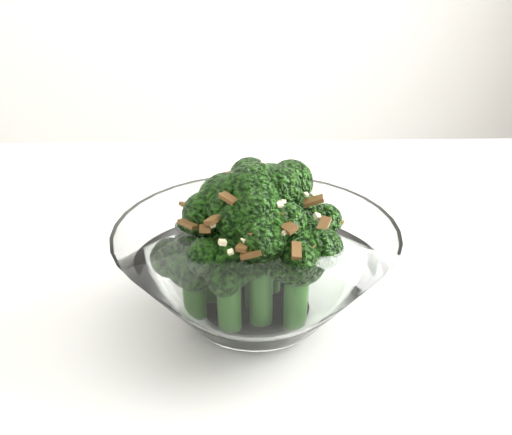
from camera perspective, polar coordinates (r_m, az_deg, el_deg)
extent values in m
cube|color=white|center=(0.67, -11.50, -5.39)|extent=(1.29, 0.94, 0.04)
cylinder|color=white|center=(1.23, 19.28, -11.31)|extent=(0.04, 0.04, 0.71)
cylinder|color=white|center=(0.55, 0.00, -9.47)|extent=(0.10, 0.10, 0.01)
cylinder|color=#225115|center=(0.52, 0.00, -4.25)|extent=(0.02, 0.02, 0.10)
sphere|color=#1B470D|center=(0.49, 0.00, 2.21)|extent=(0.06, 0.06, 0.06)
cylinder|color=#225115|center=(0.54, 1.44, -3.25)|extent=(0.02, 0.02, 0.09)
sphere|color=#1B470D|center=(0.51, 1.51, 2.43)|extent=(0.05, 0.05, 0.05)
cylinder|color=#225115|center=(0.53, -2.66, -4.35)|extent=(0.02, 0.02, 0.09)
sphere|color=#1B470D|center=(0.50, -2.80, 1.32)|extent=(0.06, 0.06, 0.06)
cylinder|color=#225115|center=(0.50, 0.50, -6.66)|extent=(0.02, 0.02, 0.08)
sphere|color=#1B470D|center=(0.47, 0.53, -1.07)|extent=(0.05, 0.05, 0.05)
cylinder|color=#225115|center=(0.53, 4.30, -5.34)|extent=(0.02, 0.02, 0.07)
sphere|color=#1B470D|center=(0.51, 4.48, -0.94)|extent=(0.05, 0.05, 0.05)
cylinder|color=#225115|center=(0.54, -4.54, -5.22)|extent=(0.02, 0.02, 0.06)
sphere|color=#1B470D|center=(0.51, -4.72, -0.97)|extent=(0.05, 0.05, 0.05)
cylinder|color=#225115|center=(0.50, 4.00, -8.19)|extent=(0.02, 0.02, 0.06)
sphere|color=#1B470D|center=(0.47, 4.16, -3.97)|extent=(0.05, 0.05, 0.05)
cylinder|color=#225115|center=(0.49, -2.71, -8.50)|extent=(0.02, 0.02, 0.06)
sphere|color=#1B470D|center=(0.47, -2.81, -4.46)|extent=(0.05, 0.05, 0.05)
cylinder|color=#225115|center=(0.57, 4.65, -4.23)|extent=(0.02, 0.02, 0.05)
sphere|color=#1B470D|center=(0.55, 4.78, -1.04)|extent=(0.05, 0.05, 0.05)
cylinder|color=#225115|center=(0.52, -6.17, -7.82)|extent=(0.02, 0.02, 0.05)
sphere|color=#1B470D|center=(0.50, -6.36, -4.49)|extent=(0.05, 0.05, 0.05)
cylinder|color=#225115|center=(0.57, -0.21, -3.63)|extent=(0.02, 0.02, 0.05)
sphere|color=#1B470D|center=(0.55, -0.22, -0.35)|extent=(0.05, 0.05, 0.05)
cylinder|color=#225115|center=(0.57, 2.40, -3.50)|extent=(0.02, 0.02, 0.06)
sphere|color=#1B470D|center=(0.55, 2.48, 0.20)|extent=(0.05, 0.05, 0.05)
cube|color=brown|center=(0.52, -1.91, 3.82)|extent=(0.02, 0.02, 0.01)
cube|color=brown|center=(0.55, 1.53, 3.16)|extent=(0.02, 0.02, 0.01)
cube|color=brown|center=(0.50, 7.95, -0.47)|extent=(0.02, 0.01, 0.01)
cube|color=brown|center=(0.45, 2.11, 0.37)|extent=(0.01, 0.01, 0.01)
cube|color=brown|center=(0.53, -2.26, 2.92)|extent=(0.02, 0.02, 0.01)
cube|color=brown|center=(0.53, 4.40, 2.67)|extent=(0.02, 0.01, 0.01)
cube|color=brown|center=(0.44, -0.53, -3.65)|extent=(0.02, 0.01, 0.01)
cube|color=brown|center=(0.50, -3.20, 3.95)|extent=(0.01, 0.01, 0.01)
cube|color=brown|center=(0.46, -4.32, -0.25)|extent=(0.02, 0.02, 0.01)
cube|color=brown|center=(0.49, 1.35, 4.83)|extent=(0.02, 0.01, 0.00)
cube|color=brown|center=(0.46, -2.78, 1.95)|extent=(0.02, 0.02, 0.01)
cube|color=brown|center=(0.45, 3.28, -0.99)|extent=(0.02, 0.02, 0.01)
cube|color=brown|center=(0.52, -3.89, 2.53)|extent=(0.02, 0.02, 0.01)
cube|color=brown|center=(0.49, -1.98, 3.89)|extent=(0.02, 0.01, 0.01)
cube|color=brown|center=(0.52, 1.31, 4.29)|extent=(0.01, 0.01, 0.01)
cube|color=brown|center=(0.52, 2.80, 3.86)|extent=(0.02, 0.01, 0.01)
cube|color=brown|center=(0.47, 6.81, -0.67)|extent=(0.02, 0.02, 0.01)
cube|color=brown|center=(0.44, 4.05, -3.30)|extent=(0.01, 0.02, 0.01)
cube|color=brown|center=(0.52, -4.21, 2.66)|extent=(0.02, 0.01, 0.01)
cube|color=brown|center=(0.55, 3.71, 2.73)|extent=(0.01, 0.02, 0.01)
cube|color=brown|center=(0.51, -6.68, 1.20)|extent=(0.02, 0.02, 0.01)
cube|color=brown|center=(0.49, 5.79, 1.67)|extent=(0.02, 0.01, 0.01)
cube|color=brown|center=(0.55, -1.17, 2.97)|extent=(0.02, 0.01, 0.01)
cube|color=brown|center=(0.44, -0.06, -1.09)|extent=(0.02, 0.02, 0.01)
cube|color=brown|center=(0.51, 4.13, 3.30)|extent=(0.02, 0.02, 0.01)
cube|color=brown|center=(0.44, -1.23, -2.88)|extent=(0.01, 0.02, 0.00)
cube|color=brown|center=(0.49, -2.15, 4.11)|extent=(0.02, 0.02, 0.01)
cube|color=brown|center=(0.46, 2.29, 0.94)|extent=(0.01, 0.02, 0.01)
cube|color=brown|center=(0.46, -5.14, -1.11)|extent=(0.01, 0.02, 0.01)
cube|color=brown|center=(0.45, 5.09, -3.05)|extent=(0.02, 0.02, 0.01)
cube|color=brown|center=(0.48, -6.83, -0.67)|extent=(0.02, 0.02, 0.01)
cube|color=brown|center=(0.54, 0.67, 3.68)|extent=(0.02, 0.01, 0.01)
cube|color=brown|center=(0.54, -2.78, 3.49)|extent=(0.02, 0.01, 0.01)
cube|color=brown|center=(0.50, 3.72, 3.05)|extent=(0.02, 0.02, 0.01)
cube|color=brown|center=(0.53, -2.29, 3.01)|extent=(0.01, 0.02, 0.01)
cube|color=brown|center=(0.45, -0.27, -1.26)|extent=(0.02, 0.02, 0.01)
cube|color=brown|center=(0.52, -0.87, 3.94)|extent=(0.02, 0.01, 0.00)
cube|color=beige|center=(0.48, 0.77, 5.48)|extent=(0.01, 0.01, 0.01)
cube|color=beige|center=(0.53, -1.33, 3.54)|extent=(0.01, 0.01, 0.01)
cube|color=beige|center=(0.46, -4.33, -0.78)|extent=(0.01, 0.00, 0.00)
cube|color=beige|center=(0.51, 2.09, 4.17)|extent=(0.01, 0.01, 0.00)
cube|color=beige|center=(0.49, 5.04, 2.30)|extent=(0.01, 0.01, 0.00)
cube|color=beige|center=(0.46, 2.91, 1.07)|extent=(0.01, 0.01, 0.00)
cube|color=beige|center=(0.49, 1.07, 5.00)|extent=(0.00, 0.01, 0.00)
cube|color=beige|center=(0.46, 2.65, 1.63)|extent=(0.01, 0.01, 0.01)
cube|color=beige|center=(0.51, 2.24, 3.86)|extent=(0.01, 0.01, 0.01)
cube|color=beige|center=(0.47, -2.80, 2.72)|extent=(0.01, 0.01, 0.01)
cube|color=beige|center=(0.44, -3.37, -2.51)|extent=(0.01, 0.01, 0.01)
cube|color=beige|center=(0.45, 2.75, -1.54)|extent=(0.01, 0.01, 0.00)
cube|color=beige|center=(0.44, -2.56, -3.46)|extent=(0.00, 0.01, 0.01)
cube|color=beige|center=(0.46, 2.28, 1.29)|extent=(0.01, 0.01, 0.01)
cube|color=beige|center=(0.55, -3.35, 2.70)|extent=(0.01, 0.01, 0.01)
cube|color=beige|center=(0.48, 6.16, 0.09)|extent=(0.01, 0.01, 0.01)
cube|color=beige|center=(0.44, -1.15, -2.24)|extent=(0.01, 0.01, 0.00)
cube|color=beige|center=(0.52, 5.82, 2.03)|extent=(0.01, 0.00, 0.00)
cube|color=beige|center=(0.46, 4.07, 0.27)|extent=(0.01, 0.01, 0.00)
cube|color=beige|center=(0.49, 1.32, 4.45)|extent=(0.00, 0.00, 0.01)
cube|color=beige|center=(0.47, -3.36, 2.40)|extent=(0.01, 0.01, 0.00)
cube|color=beige|center=(0.53, 2.52, 3.14)|extent=(0.00, 0.00, 0.00)
cube|color=beige|center=(0.53, 1.83, 3.81)|extent=(0.01, 0.01, 0.01)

